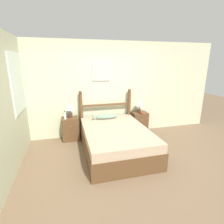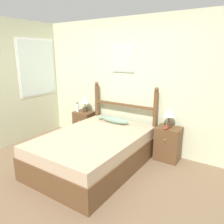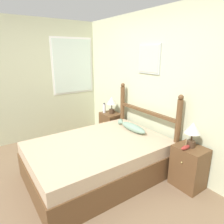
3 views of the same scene
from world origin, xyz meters
The scene contains 12 objects.
ground_plane centered at (0.00, 0.00, 0.00)m, with size 16.00×16.00×0.00m, color #7A6047.
wall_back centered at (0.00, 1.73, 1.28)m, with size 6.40×0.08×2.55m.
wall_left centered at (-2.13, 0.03, 1.28)m, with size 0.08×6.40×2.55m.
bed centered at (-0.09, 0.59, 0.28)m, with size 1.44×2.07×0.56m.
headboard centered at (-0.09, 1.58, 0.69)m, with size 1.44×0.09×1.29m.
nightstand_left centered at (-1.06, 1.50, 0.31)m, with size 0.42×0.36×0.61m.
nightstand_right centered at (0.89, 1.50, 0.31)m, with size 0.42×0.36×0.61m.
table_lamp_left centered at (-1.05, 1.52, 0.86)m, with size 0.22×0.22×0.36m.
table_lamp_right centered at (0.87, 1.51, 0.86)m, with size 0.22×0.22×0.36m.
bottle centered at (-1.18, 1.42, 0.71)m, with size 0.06×0.06×0.22m.
model_boat centered at (0.88, 1.39, 0.64)m, with size 0.06×0.17×0.15m.
fish_pillow centered at (-0.15, 1.32, 0.62)m, with size 0.66×0.16×0.13m.
Camera 1 is at (-1.11, -2.95, 1.99)m, focal length 28.00 mm.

